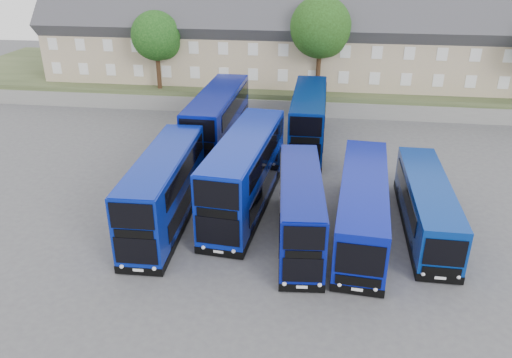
# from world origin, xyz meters

# --- Properties ---
(ground) EXTENTS (120.00, 120.00, 0.00)m
(ground) POSITION_xyz_m (0.00, 0.00, 0.00)
(ground) COLOR #4D4D52
(ground) RESTS_ON ground
(retaining_wall) EXTENTS (70.00, 0.40, 1.50)m
(retaining_wall) POSITION_xyz_m (0.00, 24.00, 0.75)
(retaining_wall) COLOR slate
(retaining_wall) RESTS_ON ground
(earth_bank) EXTENTS (80.00, 20.00, 2.00)m
(earth_bank) POSITION_xyz_m (0.00, 34.00, 1.00)
(earth_bank) COLOR #3D4A29
(earth_bank) RESTS_ON ground
(terrace_row) EXTENTS (54.00, 10.40, 11.20)m
(terrace_row) POSITION_xyz_m (0.00, 30.00, 6.60)
(terrace_row) COLOR tan
(terrace_row) RESTS_ON earth_bank
(dd_front_left) EXTENTS (2.85, 11.11, 4.38)m
(dd_front_left) POSITION_xyz_m (-6.34, 2.04, 2.15)
(dd_front_left) COLOR #071D91
(dd_front_left) RESTS_ON ground
(dd_front_mid) EXTENTS (3.81, 12.15, 4.75)m
(dd_front_mid) POSITION_xyz_m (-1.95, 4.67, 2.34)
(dd_front_mid) COLOR #081F9F
(dd_front_mid) RESTS_ON ground
(dd_front_right) EXTENTS (3.11, 10.03, 3.92)m
(dd_front_right) POSITION_xyz_m (1.72, 1.20, 1.92)
(dd_front_right) COLOR navy
(dd_front_right) RESTS_ON ground
(dd_rear_left) EXTENTS (3.08, 12.33, 4.88)m
(dd_rear_left) POSITION_xyz_m (-5.60, 13.93, 2.40)
(dd_rear_left) COLOR #071383
(dd_rear_left) RESTS_ON ground
(dd_rear_right) EXTENTS (2.63, 11.44, 4.54)m
(dd_rear_right) POSITION_xyz_m (1.54, 16.05, 2.23)
(dd_rear_right) COLOR navy
(dd_rear_right) RESTS_ON ground
(coach_east_a) EXTENTS (3.52, 12.55, 3.39)m
(coach_east_a) POSITION_xyz_m (5.24, 2.63, 1.66)
(coach_east_a) COLOR #081597
(coach_east_a) RESTS_ON ground
(coach_east_b) EXTENTS (2.45, 11.09, 3.02)m
(coach_east_b) POSITION_xyz_m (8.97, 3.47, 1.48)
(coach_east_b) COLOR navy
(coach_east_b) RESTS_ON ground
(tree_west) EXTENTS (4.80, 4.80, 7.65)m
(tree_west) POSITION_xyz_m (-13.85, 25.10, 7.05)
(tree_west) COLOR #382314
(tree_west) RESTS_ON earth_bank
(tree_mid) EXTENTS (5.76, 5.76, 9.18)m
(tree_mid) POSITION_xyz_m (2.15, 25.60, 8.07)
(tree_mid) COLOR #382314
(tree_mid) RESTS_ON earth_bank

